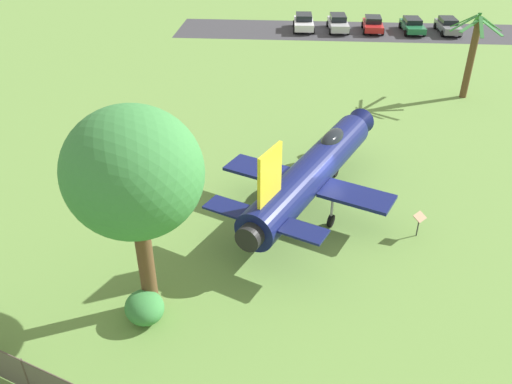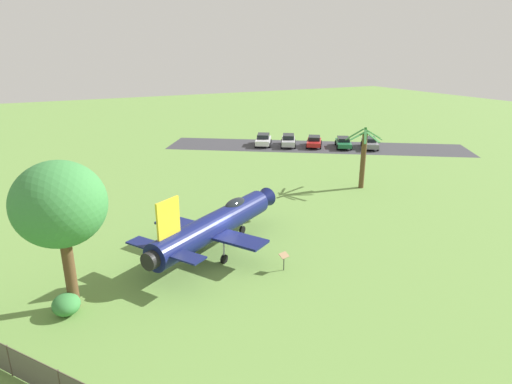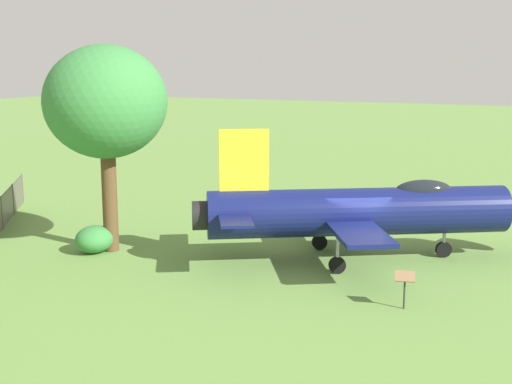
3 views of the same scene
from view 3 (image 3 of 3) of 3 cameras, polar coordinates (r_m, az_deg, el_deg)
name	(u,v)px [view 3 (image 3 of 3)]	position (r m, az deg, el deg)	size (l,w,h in m)	color
ground_plane	(357,260)	(26.32, 8.35, -5.57)	(200.00, 200.00, 0.00)	#668E42
display_jet	(369,211)	(25.96, 9.31, -1.53)	(12.24, 9.38, 4.97)	#111951
shade_tree	(106,103)	(26.97, -12.32, 7.19)	(4.58, 4.87, 8.00)	brown
shrub_near_fence	(95,239)	(27.62, -13.22, -3.82)	(1.42, 1.62, 1.06)	#387F3D
info_plaque	(405,282)	(21.27, 12.22, -7.26)	(0.68, 0.54, 1.14)	#333333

